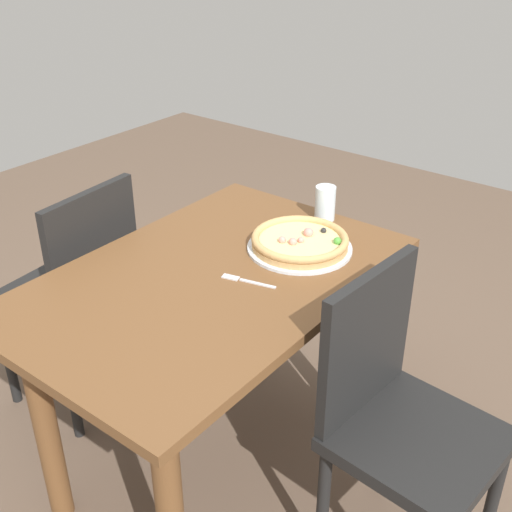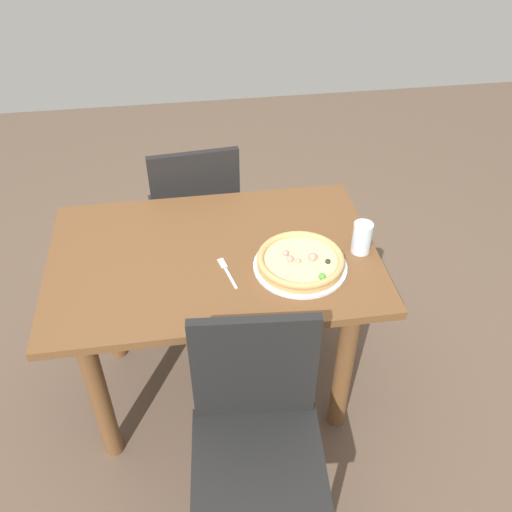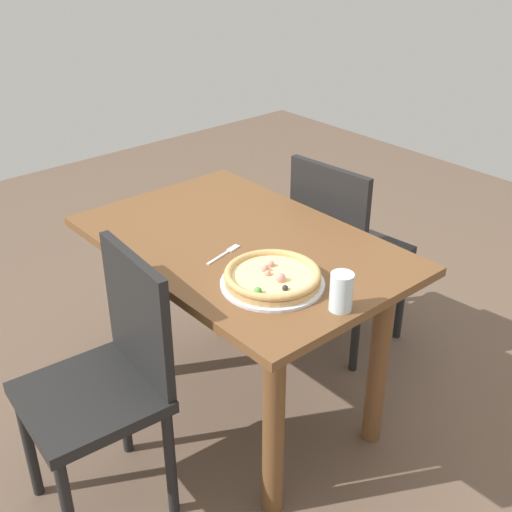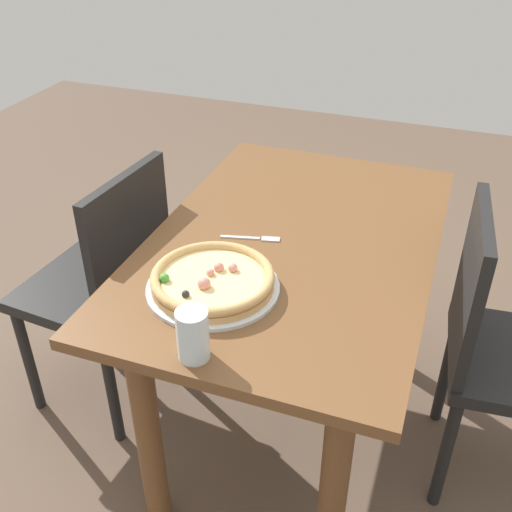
{
  "view_description": "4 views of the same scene",
  "coord_description": "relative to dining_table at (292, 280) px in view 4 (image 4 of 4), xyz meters",
  "views": [
    {
      "loc": [
        -1.18,
        -1.08,
        1.69
      ],
      "look_at": [
        0.15,
        -0.06,
        0.77
      ],
      "focal_mm": 45.1,
      "sensor_mm": 36.0,
      "label": 1
    },
    {
      "loc": [
        -0.07,
        -1.52,
        1.99
      ],
      "look_at": [
        0.15,
        -0.06,
        0.77
      ],
      "focal_mm": 38.59,
      "sensor_mm": 36.0,
      "label": 2
    },
    {
      "loc": [
        1.57,
        -1.29,
        1.8
      ],
      "look_at": [
        0.15,
        -0.06,
        0.77
      ],
      "focal_mm": 45.95,
      "sensor_mm": 36.0,
      "label": 3
    },
    {
      "loc": [
        1.37,
        0.39,
        1.63
      ],
      "look_at": [
        0.15,
        -0.06,
        0.77
      ],
      "focal_mm": 42.45,
      "sensor_mm": 36.0,
      "label": 4
    }
  ],
  "objects": [
    {
      "name": "dining_table",
      "position": [
        0.0,
        0.0,
        0.0
      ],
      "size": [
        1.17,
        0.77,
        0.75
      ],
      "color": "brown",
      "rests_on": "ground"
    },
    {
      "name": "drinking_glass",
      "position": [
        0.52,
        -0.06,
        0.2
      ],
      "size": [
        0.07,
        0.07,
        0.12
      ],
      "primitive_type": "cylinder",
      "color": "silver",
      "rests_on": "dining_table"
    },
    {
      "name": "fork",
      "position": [
        0.04,
        -0.1,
        0.14
      ],
      "size": [
        0.05,
        0.16,
        0.0
      ],
      "rotation": [
        0.0,
        0.0,
        1.81
      ],
      "color": "silver",
      "rests_on": "dining_table"
    },
    {
      "name": "plate",
      "position": [
        0.29,
        -0.12,
        0.15
      ],
      "size": [
        0.33,
        0.33,
        0.01
      ],
      "primitive_type": "cylinder",
      "color": "silver",
      "rests_on": "dining_table"
    },
    {
      "name": "chair_far",
      "position": [
        -0.04,
        0.6,
        -0.11
      ],
      "size": [
        0.43,
        0.43,
        0.89
      ],
      "rotation": [
        0.0,
        0.0,
        0.09
      ],
      "color": "black",
      "rests_on": "ground"
    },
    {
      "name": "chair_near",
      "position": [
        0.07,
        -0.6,
        -0.11
      ],
      "size": [
        0.43,
        0.43,
        0.89
      ],
      "rotation": [
        0.0,
        0.0,
        3.06
      ],
      "color": "black",
      "rests_on": "ground"
    },
    {
      "name": "ground_plane",
      "position": [
        0.0,
        0.0,
        -0.61
      ],
      "size": [
        6.0,
        6.0,
        0.0
      ],
      "primitive_type": "plane",
      "color": "brown"
    },
    {
      "name": "pizza",
      "position": [
        0.29,
        -0.12,
        0.17
      ],
      "size": [
        0.3,
        0.3,
        0.05
      ],
      "color": "tan",
      "rests_on": "plate"
    }
  ]
}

